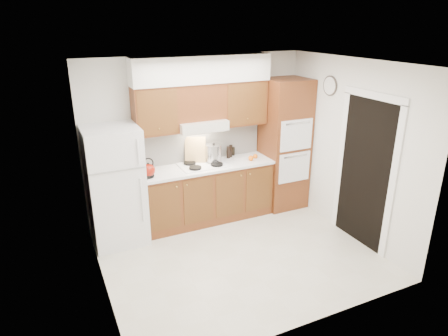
# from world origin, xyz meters

# --- Properties ---
(floor) EXTENTS (3.60, 3.60, 0.00)m
(floor) POSITION_xyz_m (0.00, 0.00, 0.00)
(floor) COLOR beige
(floor) RESTS_ON ground
(ceiling) EXTENTS (3.60, 3.60, 0.00)m
(ceiling) POSITION_xyz_m (0.00, 0.00, 2.60)
(ceiling) COLOR white
(ceiling) RESTS_ON wall_back
(wall_back) EXTENTS (3.60, 0.02, 2.60)m
(wall_back) POSITION_xyz_m (0.00, 1.50, 1.30)
(wall_back) COLOR silver
(wall_back) RESTS_ON floor
(wall_left) EXTENTS (0.02, 3.00, 2.60)m
(wall_left) POSITION_xyz_m (-1.80, 0.00, 1.30)
(wall_left) COLOR silver
(wall_left) RESTS_ON floor
(wall_right) EXTENTS (0.02, 3.00, 2.60)m
(wall_right) POSITION_xyz_m (1.80, 0.00, 1.30)
(wall_right) COLOR silver
(wall_right) RESTS_ON floor
(fridge) EXTENTS (0.75, 0.72, 1.72)m
(fridge) POSITION_xyz_m (-1.41, 1.14, 0.86)
(fridge) COLOR white
(fridge) RESTS_ON floor
(base_cabinets) EXTENTS (2.11, 0.60, 0.90)m
(base_cabinets) POSITION_xyz_m (0.02, 1.20, 0.45)
(base_cabinets) COLOR brown
(base_cabinets) RESTS_ON floor
(countertop) EXTENTS (2.13, 0.62, 0.04)m
(countertop) POSITION_xyz_m (0.03, 1.19, 0.92)
(countertop) COLOR white
(countertop) RESTS_ON base_cabinets
(backsplash) EXTENTS (2.11, 0.03, 0.56)m
(backsplash) POSITION_xyz_m (0.02, 1.49, 1.22)
(backsplash) COLOR white
(backsplash) RESTS_ON countertop
(oven_cabinet) EXTENTS (0.70, 0.65, 2.20)m
(oven_cabinet) POSITION_xyz_m (1.44, 1.18, 1.10)
(oven_cabinet) COLOR brown
(oven_cabinet) RESTS_ON floor
(upper_cab_left) EXTENTS (0.63, 0.33, 0.70)m
(upper_cab_left) POSITION_xyz_m (-0.71, 1.33, 1.85)
(upper_cab_left) COLOR brown
(upper_cab_left) RESTS_ON wall_back
(upper_cab_right) EXTENTS (0.73, 0.33, 0.70)m
(upper_cab_right) POSITION_xyz_m (0.72, 1.33, 1.85)
(upper_cab_right) COLOR brown
(upper_cab_right) RESTS_ON wall_back
(range_hood) EXTENTS (0.75, 0.45, 0.15)m
(range_hood) POSITION_xyz_m (-0.02, 1.27, 1.57)
(range_hood) COLOR silver
(range_hood) RESTS_ON wall_back
(upper_cab_over_hood) EXTENTS (0.75, 0.33, 0.55)m
(upper_cab_over_hood) POSITION_xyz_m (-0.02, 1.33, 1.92)
(upper_cab_over_hood) COLOR brown
(upper_cab_over_hood) RESTS_ON range_hood
(soffit) EXTENTS (2.13, 0.36, 0.40)m
(soffit) POSITION_xyz_m (0.03, 1.32, 2.40)
(soffit) COLOR silver
(soffit) RESTS_ON wall_back
(cooktop) EXTENTS (0.74, 0.50, 0.01)m
(cooktop) POSITION_xyz_m (-0.02, 1.21, 0.95)
(cooktop) COLOR white
(cooktop) RESTS_ON countertop
(doorway) EXTENTS (0.02, 0.90, 2.10)m
(doorway) POSITION_xyz_m (1.79, -0.35, 1.05)
(doorway) COLOR black
(doorway) RESTS_ON floor
(wall_clock) EXTENTS (0.02, 0.30, 0.30)m
(wall_clock) POSITION_xyz_m (1.79, 0.55, 2.15)
(wall_clock) COLOR #3F3833
(wall_clock) RESTS_ON wall_right
(kettle) EXTENTS (0.21, 0.21, 0.19)m
(kettle) POSITION_xyz_m (-0.93, 1.07, 1.05)
(kettle) COLOR maroon
(kettle) RESTS_ON countertop
(cutting_board) EXTENTS (0.34, 0.23, 0.43)m
(cutting_board) POSITION_xyz_m (-0.09, 1.38, 1.14)
(cutting_board) COLOR tan
(cutting_board) RESTS_ON countertop
(stock_pot) EXTENTS (0.31, 0.31, 0.26)m
(stock_pot) POSITION_xyz_m (0.18, 1.27, 1.10)
(stock_pot) COLOR #AAABAF
(stock_pot) RESTS_ON cooktop
(condiment_a) EXTENTS (0.07, 0.07, 0.20)m
(condiment_a) POSITION_xyz_m (0.55, 1.40, 1.04)
(condiment_a) COLOR black
(condiment_a) RESTS_ON countertop
(condiment_b) EXTENTS (0.07, 0.07, 0.20)m
(condiment_b) POSITION_xyz_m (0.49, 1.36, 1.04)
(condiment_b) COLOR black
(condiment_b) RESTS_ON countertop
(condiment_c) EXTENTS (0.06, 0.06, 0.14)m
(condiment_c) POSITION_xyz_m (0.62, 1.45, 1.01)
(condiment_c) COLOR black
(condiment_c) RESTS_ON countertop
(orange_near) EXTENTS (0.11, 0.11, 0.08)m
(orange_near) POSITION_xyz_m (0.76, 1.08, 0.98)
(orange_near) COLOR orange
(orange_near) RESTS_ON countertop
(orange_far) EXTENTS (0.10, 0.10, 0.08)m
(orange_far) POSITION_xyz_m (0.88, 1.15, 0.98)
(orange_far) COLOR #FF5C0D
(orange_far) RESTS_ON countertop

